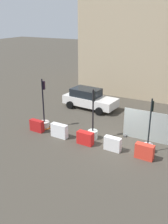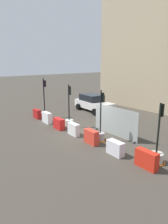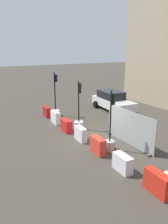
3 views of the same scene
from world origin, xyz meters
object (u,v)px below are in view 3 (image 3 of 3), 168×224
Objects in this scene: traffic_light_0 at (56,110)px; construction_barrier_4 at (98,146)px; construction_barrier_5 at (123,163)px; construction_barrier_1 at (56,117)px; traffic_light_1 at (79,121)px; construction_barrier_2 at (66,126)px; traffic_light_2 at (110,141)px; construction_barrier_3 at (81,134)px; construction_barrier_6 at (157,183)px; car_white_van at (113,101)px; construction_barrier_0 at (47,112)px.

traffic_light_0 is 3.36× the size of construction_barrier_4.
construction_barrier_4 reaches higher than construction_barrier_5.
traffic_light_1 is at bearing 22.97° from construction_barrier_1.
construction_barrier_4 reaches higher than construction_barrier_2.
traffic_light_0 reaches higher than traffic_light_1.
traffic_light_1 reaches higher than construction_barrier_5.
traffic_light_0 is at bearing -179.81° from traffic_light_2.
construction_barrier_4 is at bearing 0.66° from construction_barrier_2.
construction_barrier_1 reaches higher than construction_barrier_3.
traffic_light_2 is at bearing 92.64° from construction_barrier_4.
car_white_van is (-10.36, 5.79, 0.40)m from construction_barrier_6.
traffic_light_1 is at bearing 85.88° from construction_barrier_2.
traffic_light_2 is at bearing 169.73° from construction_barrier_6.
traffic_light_1 reaches higher than construction_barrier_6.
traffic_light_2 is 3.12× the size of construction_barrier_4.
traffic_light_0 is 7.42m from construction_barrier_4.
construction_barrier_2 is at bearing -94.12° from traffic_light_1.
construction_barrier_1 is (1.85, -0.02, 0.05)m from construction_barrier_0.
construction_barrier_3 is 0.22× the size of car_white_van.
construction_barrier_3 is at bearing 0.21° from construction_barrier_1.
car_white_van reaches higher than construction_barrier_6.
construction_barrier_2 is (3.79, -0.08, 0.00)m from construction_barrier_0.
construction_barrier_1 is 3.72m from construction_barrier_3.
traffic_light_2 reaches higher than construction_barrier_1.
traffic_light_0 reaches higher than construction_barrier_5.
traffic_light_1 is at bearing 178.96° from traffic_light_2.
car_white_van is at bearing 119.44° from traffic_light_1.
construction_barrier_0 is at bearing 179.70° from construction_barrier_5.
construction_barrier_4 is at bearing -0.31° from construction_barrier_0.
traffic_light_2 is 2.02m from construction_barrier_3.
traffic_light_2 is at bearing 7.99° from construction_barrier_1.
construction_barrier_0 is 0.22× the size of car_white_van.
construction_barrier_1 is 1.94m from construction_barrier_2.
traffic_light_1 is at bearing 171.15° from construction_barrier_5.
construction_barrier_0 is (-0.09, -0.74, -0.11)m from traffic_light_0.
traffic_light_0 is 7.35m from traffic_light_2.
traffic_light_2 reaches higher than construction_barrier_2.
construction_barrier_0 is 1.00× the size of construction_barrier_3.
construction_barrier_3 reaches higher than construction_barrier_2.
traffic_light_1 is 3.21× the size of construction_barrier_0.
construction_barrier_4 is (1.90, -0.03, 0.02)m from construction_barrier_3.
traffic_light_2 is 2.21m from construction_barrier_5.
construction_barrier_3 is at bearing 179.41° from construction_barrier_5.
traffic_light_0 is 3.38× the size of construction_barrier_5.
traffic_light_0 is at bearing 173.98° from construction_barrier_4.
traffic_light_0 is 3.79m from construction_barrier_2.
construction_barrier_0 is at bearing -174.15° from traffic_light_2.
traffic_light_1 is 5.71m from construction_barrier_5.
construction_barrier_0 is at bearing 179.91° from construction_barrier_3.
construction_barrier_5 is at bearing -8.85° from traffic_light_1.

